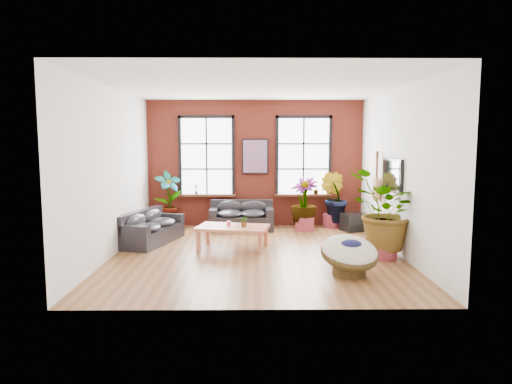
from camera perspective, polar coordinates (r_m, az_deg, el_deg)
room at (r=9.68m, az=0.03°, el=2.61°), size 6.04×6.54×3.54m
sofa_back at (r=12.32m, az=-1.81°, el=-3.08°), size 1.70×0.84×0.78m
sofa_left at (r=11.02m, az=-13.14°, el=-4.46°), size 1.30×2.05×0.75m
coffee_table at (r=10.19m, az=-2.93°, el=-4.60°), size 1.70×1.19×0.60m
papasan_chair at (r=8.35m, az=11.61°, el=-7.55°), size 1.19×1.20×0.77m
poster at (r=12.70m, az=-0.11°, el=4.47°), size 0.74×0.06×0.98m
tv_wall_unit at (r=10.59m, az=16.08°, el=1.58°), size 0.13×1.86×1.20m
media_box at (r=12.42m, az=12.06°, el=-3.67°), size 0.70×0.64×0.48m
pot_back_left at (r=12.84m, az=-10.65°, el=-3.61°), size 0.61×0.61×0.34m
pot_back_right at (r=12.83m, az=9.50°, el=-3.54°), size 0.56×0.56×0.37m
pot_right_wall at (r=9.70m, az=15.67°, el=-6.90°), size 0.66×0.66×0.39m
pot_mid at (r=12.27m, az=6.08°, el=-3.93°), size 0.63×0.63×0.37m
floor_plant_back_left at (r=12.75m, az=-10.86°, el=-0.54°), size 0.91×0.83×1.43m
floor_plant_back_right at (r=12.71m, az=9.69°, el=-0.65°), size 0.98×0.96×1.38m
floor_plant_right_wall at (r=9.56m, az=15.89°, el=-2.31°), size 1.94×1.95×1.64m
floor_plant_mid at (r=12.22m, az=6.01°, el=-1.19°), size 0.99×0.99×1.27m
table_plant at (r=10.08m, az=-1.47°, el=-3.66°), size 0.27×0.25×0.25m
sill_plant_left at (r=12.81m, az=-7.51°, el=0.33°), size 0.17×0.17×0.27m
sill_plant_right at (r=12.85m, az=7.50°, el=0.34°), size 0.19×0.19×0.27m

